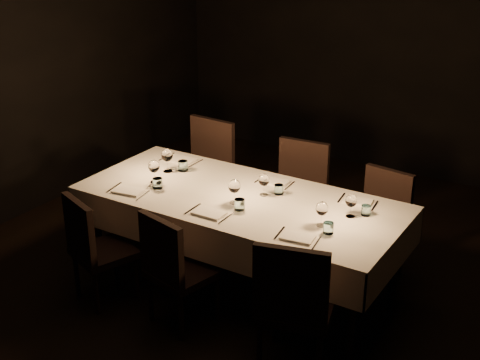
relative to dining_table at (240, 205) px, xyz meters
The scene contains 14 objects.
room 0.81m from the dining_table, ahead, with size 5.01×6.01×3.01m.
dining_table is the anchor object (origin of this frame).
chair_near_left 1.14m from the dining_table, 135.16° to the right, with size 0.54×0.54×0.87m.
place_setting_near_left 0.78m from the dining_table, 163.40° to the right, with size 0.36×0.41×0.19m.
chair_near_center 0.77m from the dining_table, 97.22° to the right, with size 0.51×0.51×0.89m.
place_setting_near_center 0.27m from the dining_table, 81.99° to the right, with size 0.34×0.41×0.19m.
chair_near_right 1.16m from the dining_table, 41.21° to the right, with size 0.57×0.57×0.97m.
place_setting_near_right 0.79m from the dining_table, 16.23° to the right, with size 0.34×0.40×0.18m.
chair_far_left 1.16m from the dining_table, 138.24° to the left, with size 0.51×0.51×1.00m.
place_setting_far_left 0.82m from the dining_table, 164.44° to the left, with size 0.36×0.42×0.20m.
chair_far_center 0.85m from the dining_table, 84.43° to the left, with size 0.49×0.49×0.95m.
place_setting_far_center 0.30m from the dining_table, 56.03° to the left, with size 0.32×0.40×0.18m.
chair_far_right 1.17m from the dining_table, 41.39° to the left, with size 0.48×0.48×0.88m.
place_setting_far_right 0.90m from the dining_table, 14.15° to the left, with size 0.32×0.40×0.17m.
Camera 1 is at (2.45, -3.97, 2.86)m, focal length 50.00 mm.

